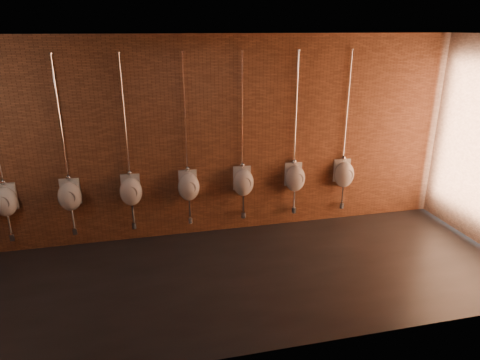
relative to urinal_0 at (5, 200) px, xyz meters
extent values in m
plane|color=black|center=(2.94, -1.38, -0.89)|extent=(8.50, 8.50, 0.00)
cube|color=black|center=(2.94, -1.38, 2.31)|extent=(8.50, 3.00, 0.04)
cube|color=brown|center=(2.94, 0.12, 0.71)|extent=(8.50, 0.04, 3.20)
cube|color=brown|center=(2.94, -2.88, 0.71)|extent=(8.50, 0.04, 3.20)
ellipsoid|color=silver|center=(0.00, -0.01, -0.02)|extent=(0.38, 0.34, 0.46)
cube|color=silver|center=(0.00, 0.10, 0.03)|extent=(0.30, 0.07, 0.41)
cylinder|color=#969696|center=(0.00, -0.12, 0.01)|extent=(0.20, 0.04, 0.20)
sphere|color=silver|center=(0.00, 0.07, 0.26)|extent=(0.08, 0.08, 0.08)
cylinder|color=silver|center=(0.00, -0.01, -0.36)|extent=(0.03, 0.03, 0.35)
cylinder|color=silver|center=(0.00, -0.01, -0.59)|extent=(0.08, 0.08, 0.11)
cylinder|color=silver|center=(0.00, 0.06, -0.59)|extent=(0.03, 0.15, 0.03)
ellipsoid|color=silver|center=(0.90, -0.01, -0.02)|extent=(0.38, 0.34, 0.46)
cube|color=silver|center=(0.90, 0.10, 0.03)|extent=(0.30, 0.07, 0.41)
cylinder|color=#969696|center=(0.90, -0.12, 0.01)|extent=(0.20, 0.04, 0.20)
cylinder|color=silver|center=(0.90, 0.08, 1.13)|extent=(0.02, 0.02, 1.85)
sphere|color=silver|center=(0.90, 0.07, 0.26)|extent=(0.08, 0.08, 0.08)
cylinder|color=silver|center=(0.90, 0.08, 2.06)|extent=(0.05, 0.05, 0.01)
cylinder|color=silver|center=(0.90, -0.01, -0.36)|extent=(0.03, 0.03, 0.35)
cylinder|color=silver|center=(0.90, -0.01, -0.59)|extent=(0.08, 0.08, 0.11)
cylinder|color=silver|center=(0.90, 0.06, -0.59)|extent=(0.03, 0.15, 0.03)
ellipsoid|color=silver|center=(1.80, -0.01, -0.02)|extent=(0.38, 0.34, 0.46)
cube|color=silver|center=(1.80, 0.10, 0.03)|extent=(0.30, 0.07, 0.41)
cylinder|color=#969696|center=(1.80, -0.12, 0.01)|extent=(0.20, 0.04, 0.20)
cylinder|color=silver|center=(1.80, 0.08, 1.13)|extent=(0.02, 0.02, 1.85)
sphere|color=silver|center=(1.80, 0.07, 0.26)|extent=(0.08, 0.08, 0.08)
cylinder|color=silver|center=(1.80, 0.08, 2.06)|extent=(0.05, 0.05, 0.01)
cylinder|color=silver|center=(1.80, -0.01, -0.36)|extent=(0.03, 0.03, 0.35)
cylinder|color=silver|center=(1.80, -0.01, -0.59)|extent=(0.08, 0.08, 0.11)
cylinder|color=silver|center=(1.80, 0.06, -0.59)|extent=(0.03, 0.15, 0.03)
ellipsoid|color=silver|center=(2.70, -0.01, -0.02)|extent=(0.38, 0.34, 0.46)
cube|color=silver|center=(2.70, 0.10, 0.03)|extent=(0.30, 0.07, 0.41)
cylinder|color=#969696|center=(2.70, -0.12, 0.01)|extent=(0.20, 0.04, 0.20)
cylinder|color=silver|center=(2.70, 0.08, 1.13)|extent=(0.02, 0.02, 1.85)
sphere|color=silver|center=(2.70, 0.07, 0.26)|extent=(0.08, 0.08, 0.08)
cylinder|color=silver|center=(2.70, 0.08, 2.06)|extent=(0.05, 0.05, 0.01)
cylinder|color=silver|center=(2.70, -0.01, -0.36)|extent=(0.03, 0.03, 0.35)
cylinder|color=silver|center=(2.70, -0.01, -0.59)|extent=(0.08, 0.08, 0.11)
cylinder|color=silver|center=(2.70, 0.06, -0.59)|extent=(0.03, 0.15, 0.03)
ellipsoid|color=silver|center=(3.60, -0.01, -0.02)|extent=(0.38, 0.34, 0.46)
cube|color=silver|center=(3.60, 0.10, 0.03)|extent=(0.30, 0.07, 0.41)
cylinder|color=#969696|center=(3.60, -0.12, 0.01)|extent=(0.20, 0.04, 0.20)
cylinder|color=silver|center=(3.60, 0.08, 1.13)|extent=(0.02, 0.02, 1.85)
sphere|color=silver|center=(3.60, 0.07, 0.26)|extent=(0.08, 0.08, 0.08)
cylinder|color=silver|center=(3.60, 0.08, 2.06)|extent=(0.05, 0.05, 0.01)
cylinder|color=silver|center=(3.60, -0.01, -0.36)|extent=(0.03, 0.03, 0.35)
cylinder|color=silver|center=(3.60, -0.01, -0.59)|extent=(0.08, 0.08, 0.11)
cylinder|color=silver|center=(3.60, 0.06, -0.59)|extent=(0.03, 0.15, 0.03)
ellipsoid|color=silver|center=(4.49, -0.01, -0.02)|extent=(0.38, 0.34, 0.46)
cube|color=silver|center=(4.49, 0.10, 0.03)|extent=(0.30, 0.07, 0.41)
cylinder|color=#969696|center=(4.49, -0.12, 0.01)|extent=(0.20, 0.04, 0.20)
cylinder|color=silver|center=(4.49, 0.08, 1.13)|extent=(0.02, 0.02, 1.85)
sphere|color=silver|center=(4.49, 0.07, 0.26)|extent=(0.08, 0.08, 0.08)
cylinder|color=silver|center=(4.49, 0.08, 2.06)|extent=(0.05, 0.05, 0.01)
cylinder|color=silver|center=(4.49, -0.01, -0.36)|extent=(0.03, 0.03, 0.35)
cylinder|color=silver|center=(4.49, -0.01, -0.59)|extent=(0.08, 0.08, 0.11)
cylinder|color=silver|center=(4.49, 0.06, -0.59)|extent=(0.03, 0.15, 0.03)
ellipsoid|color=silver|center=(5.39, -0.01, -0.02)|extent=(0.38, 0.34, 0.46)
cube|color=silver|center=(5.39, 0.10, 0.03)|extent=(0.30, 0.07, 0.41)
cylinder|color=#969696|center=(5.39, -0.12, 0.01)|extent=(0.20, 0.04, 0.20)
cylinder|color=silver|center=(5.39, 0.08, 1.13)|extent=(0.02, 0.02, 1.85)
sphere|color=silver|center=(5.39, 0.07, 0.26)|extent=(0.08, 0.08, 0.08)
cylinder|color=silver|center=(5.39, 0.08, 2.06)|extent=(0.05, 0.05, 0.01)
cylinder|color=silver|center=(5.39, -0.01, -0.36)|extent=(0.03, 0.03, 0.35)
cylinder|color=silver|center=(5.39, -0.01, -0.59)|extent=(0.08, 0.08, 0.11)
cylinder|color=silver|center=(5.39, 0.06, -0.59)|extent=(0.03, 0.15, 0.03)
camera|label=1|loc=(2.05, -6.42, 2.40)|focal=32.00mm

